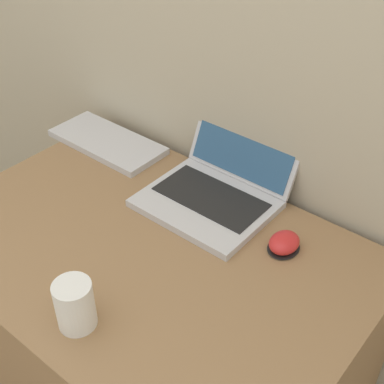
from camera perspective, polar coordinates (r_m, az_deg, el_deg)
name	(u,v)px	position (r m, az deg, el deg)	size (l,w,h in m)	color
desk	(152,345)	(1.56, -4.27, -15.92)	(1.05, 0.72, 0.76)	#936D47
laptop	(220,182)	(1.40, 3.01, 1.11)	(0.33, 0.36, 0.23)	silver
drink_cup	(75,304)	(1.10, -12.40, -11.61)	(0.08, 0.08, 0.11)	white
computer_mouse	(284,243)	(1.28, 9.80, -5.41)	(0.07, 0.09, 0.04)	black
external_keyboard	(107,142)	(1.66, -9.02, 5.30)	(0.36, 0.16, 0.02)	silver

